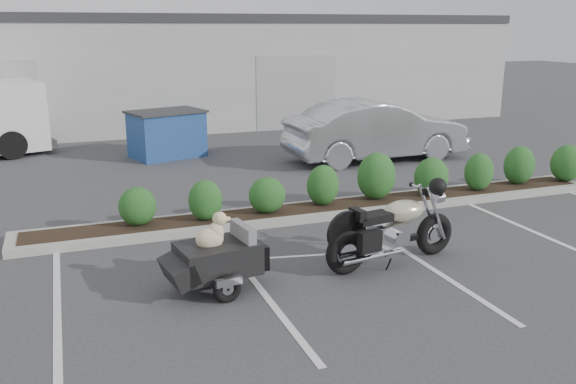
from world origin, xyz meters
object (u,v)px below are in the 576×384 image
object	(u,v)px
pet_trailer	(217,257)
dumpster	(167,133)
motorcycle	(393,230)
sedan	(377,130)

from	to	relation	value
pet_trailer	dumpster	distance (m)	9.39
motorcycle	dumpster	bearing A→B (deg)	92.95
pet_trailer	sedan	world-z (taller)	sedan
pet_trailer	sedan	bearing A→B (deg)	39.41
motorcycle	pet_trailer	bearing A→B (deg)	171.07
motorcycle	pet_trailer	xyz separation A→B (m)	(-2.79, 0.02, -0.07)
sedan	dumpster	world-z (taller)	sedan
sedan	dumpster	size ratio (longest dim) A/B	2.18
motorcycle	dumpster	xyz separation A→B (m)	(-1.90, 9.37, 0.11)
motorcycle	sedan	world-z (taller)	sedan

